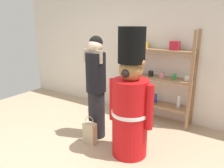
{
  "coord_description": "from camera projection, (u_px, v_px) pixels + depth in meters",
  "views": [
    {
      "loc": [
        1.98,
        -1.96,
        1.91
      ],
      "look_at": [
        0.24,
        0.7,
        1.0
      ],
      "focal_mm": 35.68,
      "sensor_mm": 36.0,
      "label": 1
    }
  ],
  "objects": [
    {
      "name": "back_wall",
      "position": [
        142.0,
        51.0,
        4.56
      ],
      "size": [
        6.4,
        0.12,
        2.6
      ],
      "primitive_type": "cube",
      "color": "silver",
      "rests_on": "ground_plane"
    },
    {
      "name": "teddy_bear_guard",
      "position": [
        130.0,
        103.0,
        3.11
      ],
      "size": [
        0.69,
        0.53,
        1.84
      ],
      "color": "red",
      "rests_on": "ground_plane"
    },
    {
      "name": "ground_plane",
      "position": [
        70.0,
        161.0,
        3.14
      ],
      "size": [
        6.4,
        6.4,
        0.0
      ],
      "primitive_type": "plane",
      "color": "tan"
    },
    {
      "name": "merchandise_shelf",
      "position": [
        157.0,
        75.0,
        4.26
      ],
      "size": [
        1.41,
        0.35,
        1.77
      ],
      "color": "#93704C",
      "rests_on": "ground_plane"
    },
    {
      "name": "shopping_bag",
      "position": [
        90.0,
        133.0,
        3.56
      ],
      "size": [
        0.21,
        0.12,
        0.47
      ],
      "color": "#C1AD89",
      "rests_on": "ground_plane"
    },
    {
      "name": "person_shopper",
      "position": [
        96.0,
        86.0,
        3.59
      ],
      "size": [
        0.34,
        0.32,
        1.69
      ],
      "color": "black",
      "rests_on": "ground_plane"
    }
  ]
}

